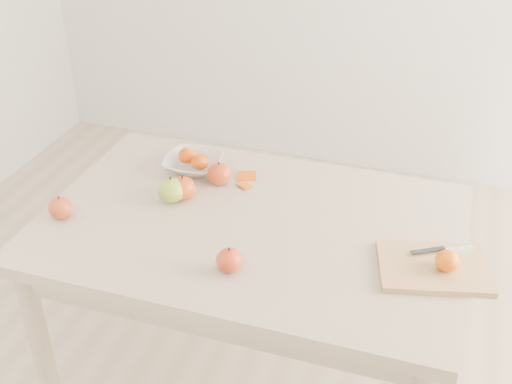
% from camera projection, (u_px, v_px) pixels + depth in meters
% --- Properties ---
extents(table, '(1.20, 0.80, 0.75)m').
position_uv_depth(table, '(251.00, 249.00, 1.89)').
color(table, '#C7B296').
rests_on(table, ground).
extents(cutting_board, '(0.32, 0.26, 0.02)m').
position_uv_depth(cutting_board, '(433.00, 268.00, 1.65)').
color(cutting_board, tan).
rests_on(cutting_board, table).
extents(board_tangerine, '(0.06, 0.06, 0.05)m').
position_uv_depth(board_tangerine, '(447.00, 261.00, 1.61)').
color(board_tangerine, '#E95D08').
rests_on(board_tangerine, cutting_board).
extents(fruit_bowl, '(0.18, 0.18, 0.05)m').
position_uv_depth(fruit_bowl, '(193.00, 164.00, 2.08)').
color(fruit_bowl, silver).
rests_on(fruit_bowl, table).
extents(bowl_tangerine_near, '(0.06, 0.06, 0.05)m').
position_uv_depth(bowl_tangerine_near, '(187.00, 156.00, 2.08)').
color(bowl_tangerine_near, '#E35408').
rests_on(bowl_tangerine_near, fruit_bowl).
extents(bowl_tangerine_far, '(0.06, 0.06, 0.05)m').
position_uv_depth(bowl_tangerine_far, '(200.00, 162.00, 2.05)').
color(bowl_tangerine_far, '#C93C07').
rests_on(bowl_tangerine_far, fruit_bowl).
extents(orange_peel_a, '(0.07, 0.06, 0.01)m').
position_uv_depth(orange_peel_a, '(247.00, 177.00, 2.05)').
color(orange_peel_a, '#CD4B0E').
rests_on(orange_peel_a, table).
extents(orange_peel_b, '(0.06, 0.05, 0.01)m').
position_uv_depth(orange_peel_b, '(245.00, 186.00, 2.00)').
color(orange_peel_b, '#D1600E').
rests_on(orange_peel_b, table).
extents(paring_knife, '(0.16, 0.09, 0.01)m').
position_uv_depth(paring_knife, '(455.00, 250.00, 1.68)').
color(paring_knife, silver).
rests_on(paring_knife, cutting_board).
extents(apple_green, '(0.08, 0.08, 0.07)m').
position_uv_depth(apple_green, '(171.00, 190.00, 1.91)').
color(apple_green, olive).
rests_on(apple_green, table).
extents(apple_red_a, '(0.08, 0.08, 0.07)m').
position_uv_depth(apple_red_a, '(219.00, 174.00, 2.00)').
color(apple_red_a, maroon).
rests_on(apple_red_a, table).
extents(apple_red_b, '(0.08, 0.08, 0.07)m').
position_uv_depth(apple_red_b, '(183.00, 188.00, 1.93)').
color(apple_red_b, '#A30D0B').
rests_on(apple_red_b, table).
extents(apple_red_d, '(0.07, 0.07, 0.06)m').
position_uv_depth(apple_red_d, '(60.00, 208.00, 1.84)').
color(apple_red_d, '#A20D14').
rests_on(apple_red_d, table).
extents(apple_red_e, '(0.07, 0.07, 0.06)m').
position_uv_depth(apple_red_e, '(229.00, 260.00, 1.64)').
color(apple_red_e, '#A5090A').
rests_on(apple_red_e, table).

